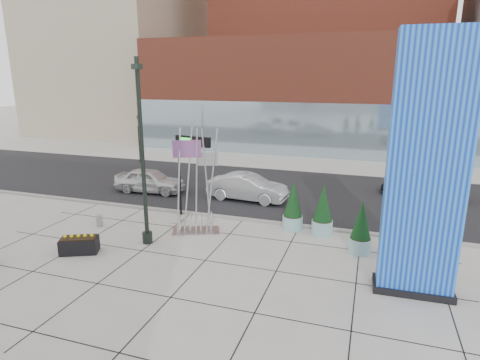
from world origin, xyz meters
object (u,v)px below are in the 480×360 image
(overhead_street_sign, at_px, (191,148))
(concrete_bollard, at_px, (99,220))
(car_white_west, at_px, (150,181))
(car_silver_mid, at_px, (247,188))
(lamp_post, at_px, (143,172))
(blue_pylon, at_px, (426,174))
(public_art_sculpture, at_px, (196,205))

(overhead_street_sign, bearing_deg, concrete_bollard, -133.81)
(car_white_west, xyz_separation_m, car_silver_mid, (6.55, 0.33, 0.03))
(concrete_bollard, height_order, car_silver_mid, car_silver_mid)
(overhead_street_sign, bearing_deg, lamp_post, -87.40)
(blue_pylon, relative_size, overhead_street_sign, 2.02)
(blue_pylon, xyz_separation_m, public_art_sculpture, (-9.56, 2.73, -2.93))
(public_art_sculpture, bearing_deg, lamp_post, -150.44)
(public_art_sculpture, height_order, overhead_street_sign, public_art_sculpture)
(lamp_post, bearing_deg, car_white_west, 119.71)
(car_silver_mid, bearing_deg, public_art_sculpture, 175.55)
(blue_pylon, height_order, car_silver_mid, blue_pylon)
(public_art_sculpture, xyz_separation_m, car_silver_mid, (0.85, 5.68, -0.54))
(blue_pylon, xyz_separation_m, car_white_west, (-15.26, 8.08, -3.50))
(overhead_street_sign, bearing_deg, blue_pylon, -14.65)
(car_silver_mid, bearing_deg, overhead_street_sign, 156.33)
(blue_pylon, height_order, overhead_street_sign, blue_pylon)
(car_white_west, height_order, car_silver_mid, car_silver_mid)
(concrete_bollard, relative_size, car_silver_mid, 0.13)
(lamp_post, distance_m, concrete_bollard, 4.67)
(car_silver_mid, bearing_deg, car_white_west, 96.93)
(blue_pylon, bearing_deg, public_art_sculpture, 162.29)
(public_art_sculpture, xyz_separation_m, overhead_street_sign, (-1.08, 2.01, 2.41))
(overhead_street_sign, bearing_deg, car_silver_mid, 71.63)
(concrete_bollard, distance_m, overhead_street_sign, 5.93)
(public_art_sculpture, distance_m, overhead_street_sign, 3.32)
(public_art_sculpture, distance_m, concrete_bollard, 5.12)
(overhead_street_sign, bearing_deg, public_art_sculpture, -52.48)
(lamp_post, bearing_deg, car_silver_mid, 72.51)
(public_art_sculpture, bearing_deg, overhead_street_sign, 96.35)
(lamp_post, distance_m, car_silver_mid, 8.37)
(car_white_west, distance_m, car_silver_mid, 6.56)
(public_art_sculpture, distance_m, car_silver_mid, 5.76)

